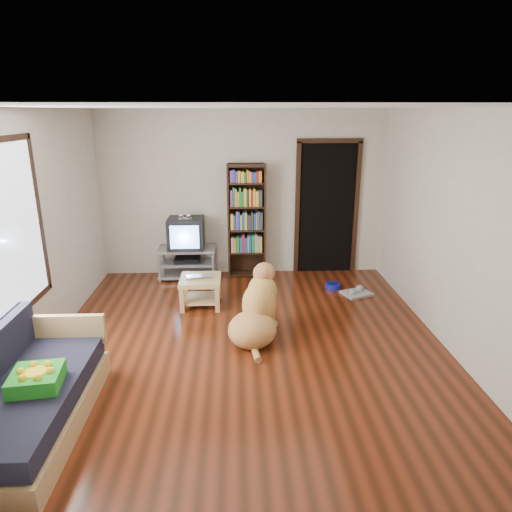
{
  "coord_description": "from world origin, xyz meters",
  "views": [
    {
      "loc": [
        -0.1,
        -4.7,
        2.56
      ],
      "look_at": [
        0.12,
        0.51,
        0.9
      ],
      "focal_mm": 32.0,
      "sensor_mm": 36.0,
      "label": 1
    }
  ],
  "objects_px": {
    "tv_stand": "(188,262)",
    "sofa": "(26,401)",
    "green_cushion": "(37,379)",
    "crt_tv": "(186,233)",
    "laptop": "(200,278)",
    "dog": "(257,312)",
    "grey_rag": "(357,293)",
    "coffee_table": "(201,286)",
    "bookshelf": "(246,215)",
    "dog_bowl": "(333,286)"
  },
  "relations": [
    {
      "from": "tv_stand",
      "to": "sofa",
      "type": "relative_size",
      "value": 0.5
    },
    {
      "from": "green_cushion",
      "to": "crt_tv",
      "type": "xyz_separation_m",
      "value": [
        0.85,
        3.67,
        0.26
      ]
    },
    {
      "from": "laptop",
      "to": "dog",
      "type": "distance_m",
      "value": 1.2
    },
    {
      "from": "grey_rag",
      "to": "dog",
      "type": "bearing_deg",
      "value": -140.23
    },
    {
      "from": "sofa",
      "to": "coffee_table",
      "type": "relative_size",
      "value": 3.27
    },
    {
      "from": "green_cushion",
      "to": "bookshelf",
      "type": "height_order",
      "value": "bookshelf"
    },
    {
      "from": "grey_rag",
      "to": "coffee_table",
      "type": "distance_m",
      "value": 2.28
    },
    {
      "from": "dog_bowl",
      "to": "green_cushion",
      "type": "bearing_deg",
      "value": -135.11
    },
    {
      "from": "bookshelf",
      "to": "dog",
      "type": "relative_size",
      "value": 1.68
    },
    {
      "from": "crt_tv",
      "to": "grey_rag",
      "type": "bearing_deg",
      "value": -18.42
    },
    {
      "from": "bookshelf",
      "to": "coffee_table",
      "type": "bearing_deg",
      "value": -118.66
    },
    {
      "from": "green_cushion",
      "to": "coffee_table",
      "type": "height_order",
      "value": "green_cushion"
    },
    {
      "from": "crt_tv",
      "to": "sofa",
      "type": "distance_m",
      "value": 3.81
    },
    {
      "from": "grey_rag",
      "to": "bookshelf",
      "type": "distance_m",
      "value": 2.08
    },
    {
      "from": "laptop",
      "to": "grey_rag",
      "type": "height_order",
      "value": "laptop"
    },
    {
      "from": "crt_tv",
      "to": "dog",
      "type": "height_order",
      "value": "crt_tv"
    },
    {
      "from": "coffee_table",
      "to": "tv_stand",
      "type": "bearing_deg",
      "value": 104.6
    },
    {
      "from": "sofa",
      "to": "coffee_table",
      "type": "bearing_deg",
      "value": 63.34
    },
    {
      "from": "grey_rag",
      "to": "crt_tv",
      "type": "height_order",
      "value": "crt_tv"
    },
    {
      "from": "tv_stand",
      "to": "crt_tv",
      "type": "xyz_separation_m",
      "value": [
        0.0,
        0.02,
        0.47
      ]
    },
    {
      "from": "laptop",
      "to": "sofa",
      "type": "xyz_separation_m",
      "value": [
        -1.26,
        -2.49,
        -0.15
      ]
    },
    {
      "from": "laptop",
      "to": "tv_stand",
      "type": "distance_m",
      "value": 1.19
    },
    {
      "from": "laptop",
      "to": "grey_rag",
      "type": "xyz_separation_m",
      "value": [
        2.25,
        0.32,
        -0.4
      ]
    },
    {
      "from": "dog_bowl",
      "to": "coffee_table",
      "type": "xyz_separation_m",
      "value": [
        -1.95,
        -0.54,
        0.24
      ]
    },
    {
      "from": "bookshelf",
      "to": "coffee_table",
      "type": "distance_m",
      "value": 1.55
    },
    {
      "from": "laptop",
      "to": "grey_rag",
      "type": "distance_m",
      "value": 2.31
    },
    {
      "from": "bookshelf",
      "to": "crt_tv",
      "type": "bearing_deg",
      "value": -175.68
    },
    {
      "from": "crt_tv",
      "to": "dog",
      "type": "bearing_deg",
      "value": -64.2
    },
    {
      "from": "coffee_table",
      "to": "dog",
      "type": "xyz_separation_m",
      "value": [
        0.73,
        -0.97,
        0.05
      ]
    },
    {
      "from": "laptop",
      "to": "dog_bowl",
      "type": "distance_m",
      "value": 2.06
    },
    {
      "from": "tv_stand",
      "to": "dog",
      "type": "bearing_deg",
      "value": -63.96
    },
    {
      "from": "sofa",
      "to": "dog",
      "type": "relative_size",
      "value": 1.68
    },
    {
      "from": "dog_bowl",
      "to": "grey_rag",
      "type": "distance_m",
      "value": 0.39
    },
    {
      "from": "dog_bowl",
      "to": "bookshelf",
      "type": "xyz_separation_m",
      "value": [
        -1.29,
        0.67,
        0.96
      ]
    },
    {
      "from": "crt_tv",
      "to": "dog_bowl",
      "type": "bearing_deg",
      "value": -14.9
    },
    {
      "from": "laptop",
      "to": "tv_stand",
      "type": "xyz_separation_m",
      "value": [
        -0.29,
        1.14,
        -0.14
      ]
    },
    {
      "from": "dog_bowl",
      "to": "tv_stand",
      "type": "height_order",
      "value": "tv_stand"
    },
    {
      "from": "grey_rag",
      "to": "coffee_table",
      "type": "height_order",
      "value": "coffee_table"
    },
    {
      "from": "grey_rag",
      "to": "laptop",
      "type": "bearing_deg",
      "value": -171.91
    },
    {
      "from": "tv_stand",
      "to": "crt_tv",
      "type": "height_order",
      "value": "crt_tv"
    },
    {
      "from": "dog_bowl",
      "to": "dog",
      "type": "relative_size",
      "value": 0.21
    },
    {
      "from": "green_cushion",
      "to": "crt_tv",
      "type": "distance_m",
      "value": 3.78
    },
    {
      "from": "coffee_table",
      "to": "laptop",
      "type": "bearing_deg",
      "value": -90.0
    },
    {
      "from": "green_cushion",
      "to": "dog_bowl",
      "type": "bearing_deg",
      "value": 37.41
    },
    {
      "from": "tv_stand",
      "to": "dog",
      "type": "height_order",
      "value": "dog"
    },
    {
      "from": "laptop",
      "to": "coffee_table",
      "type": "bearing_deg",
      "value": 80.17
    },
    {
      "from": "tv_stand",
      "to": "laptop",
      "type": "bearing_deg",
      "value": -75.76
    },
    {
      "from": "crt_tv",
      "to": "green_cushion",
      "type": "bearing_deg",
      "value": -103.03
    },
    {
      "from": "green_cushion",
      "to": "dog",
      "type": "height_order",
      "value": "dog"
    },
    {
      "from": "tv_stand",
      "to": "bookshelf",
      "type": "bearing_deg",
      "value": 5.63
    }
  ]
}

